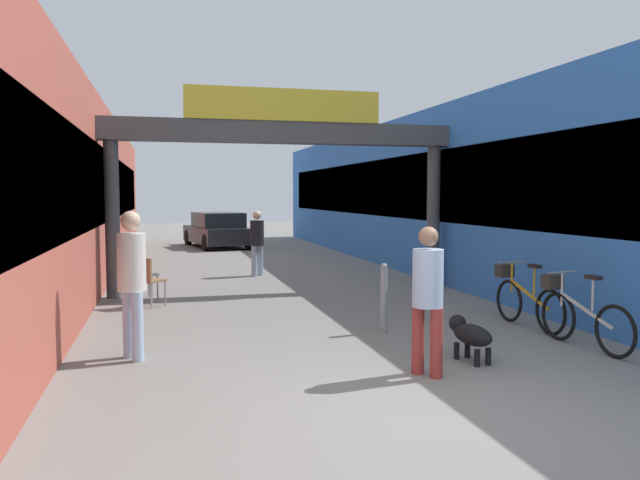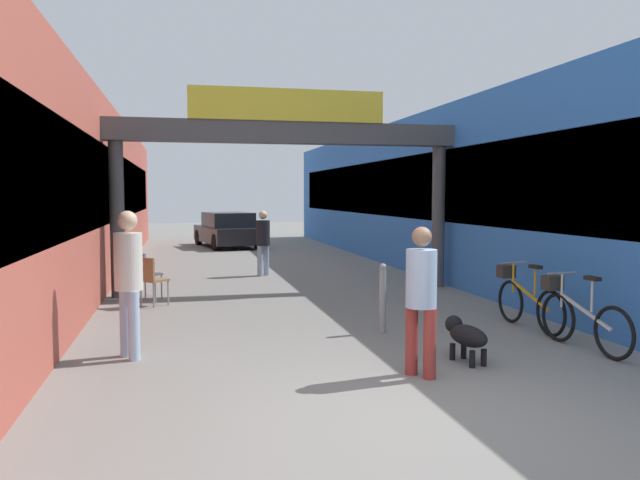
# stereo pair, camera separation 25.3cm
# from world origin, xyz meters

# --- Properties ---
(ground_plane) EXTENTS (80.00, 80.00, 0.00)m
(ground_plane) POSITION_xyz_m (0.00, 0.00, 0.00)
(ground_plane) COLOR gray
(storefront_left) EXTENTS (3.00, 26.00, 4.01)m
(storefront_left) POSITION_xyz_m (-5.09, 11.00, 2.01)
(storefront_left) COLOR #B25142
(storefront_left) RESTS_ON ground_plane
(storefront_right) EXTENTS (3.00, 26.00, 4.01)m
(storefront_right) POSITION_xyz_m (5.09, 11.00, 2.01)
(storefront_right) COLOR blue
(storefront_right) RESTS_ON ground_plane
(arcade_sign_gateway) EXTENTS (7.40, 0.47, 4.13)m
(arcade_sign_gateway) POSITION_xyz_m (0.00, 7.42, 2.95)
(arcade_sign_gateway) COLOR #4C4C4F
(arcade_sign_gateway) RESTS_ON ground_plane
(pedestrian_with_dog) EXTENTS (0.47, 0.47, 1.67)m
(pedestrian_with_dog) POSITION_xyz_m (0.43, 1.12, 0.95)
(pedestrian_with_dog) COLOR #99332D
(pedestrian_with_dog) RESTS_ON ground_plane
(pedestrian_companion) EXTENTS (0.46, 0.46, 1.82)m
(pedestrian_companion) POSITION_xyz_m (-2.77, 2.64, 1.05)
(pedestrian_companion) COLOR #A5BFE0
(pedestrian_companion) RESTS_ON ground_plane
(pedestrian_carrying_crate) EXTENTS (0.48, 0.48, 1.62)m
(pedestrian_carrying_crate) POSITION_xyz_m (-0.16, 10.05, 0.92)
(pedestrian_carrying_crate) COLOR #8C9EB2
(pedestrian_carrying_crate) RESTS_ON ground_plane
(dog_on_leash) EXTENTS (0.40, 0.75, 0.53)m
(dog_on_leash) POSITION_xyz_m (1.19, 1.58, 0.33)
(dog_on_leash) COLOR black
(dog_on_leash) RESTS_ON ground_plane
(bicycle_silver_nearest) EXTENTS (0.46, 1.69, 0.98)m
(bicycle_silver_nearest) POSITION_xyz_m (2.93, 1.87, 0.44)
(bicycle_silver_nearest) COLOR black
(bicycle_silver_nearest) RESTS_ON ground_plane
(bicycle_orange_second) EXTENTS (0.46, 1.69, 0.98)m
(bicycle_orange_second) POSITION_xyz_m (2.94, 3.17, 0.44)
(bicycle_orange_second) COLOR black
(bicycle_orange_second) RESTS_ON ground_plane
(bollard_post_metal) EXTENTS (0.10, 0.10, 1.02)m
(bollard_post_metal) POSITION_xyz_m (0.72, 3.31, 0.52)
(bollard_post_metal) COLOR gray
(bollard_post_metal) RESTS_ON ground_plane
(cafe_chair_wood_nearer) EXTENTS (0.57, 0.57, 0.89)m
(cafe_chair_wood_nearer) POSITION_xyz_m (-2.68, 6.27, 0.54)
(cafe_chair_wood_nearer) COLOR gray
(cafe_chair_wood_nearer) RESTS_ON ground_plane
(cafe_chair_aluminium_farther) EXTENTS (0.54, 0.54, 0.89)m
(cafe_chair_aluminium_farther) POSITION_xyz_m (-2.83, 7.19, 0.54)
(cafe_chair_aluminium_farther) COLOR gray
(cafe_chair_aluminium_farther) RESTS_ON ground_plane
(parked_car_black) EXTENTS (2.45, 4.25, 1.33)m
(parked_car_black) POSITION_xyz_m (-0.41, 18.87, 0.64)
(parked_car_black) COLOR black
(parked_car_black) RESTS_ON ground_plane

